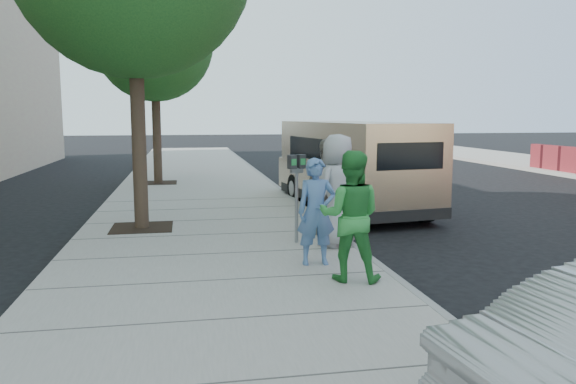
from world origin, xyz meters
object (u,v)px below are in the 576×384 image
Objects in this scene: person_green_shirt at (350,216)px; person_gray_shirt at (338,190)px; van at (352,164)px; parking_meter at (297,179)px; person_striped_polo at (328,187)px; tree_far at (155,37)px; person_officer at (316,212)px.

person_green_shirt is 0.92× the size of person_gray_shirt.
van reaches higher than person_gray_shirt.
person_gray_shirt is (0.37, 1.99, 0.07)m from person_green_shirt.
van is at bearing 38.74° from parking_meter.
person_striped_polo is (0.06, 0.92, -0.06)m from person_gray_shirt.
van is (4.96, -5.46, -3.71)m from tree_far.
tree_far is 3.37× the size of person_gray_shirt.
parking_meter is at bearing -63.67° from person_green_shirt.
parking_meter is 2.38m from person_green_shirt.
van is 3.76m from person_striped_polo.
person_striped_polo reaches higher than parking_meter.
person_striped_polo is at bearing -68.80° from tree_far.
person_officer is (0.01, -1.47, -0.32)m from parking_meter.
person_green_shirt is at bearing 56.13° from person_striped_polo.
person_green_shirt is at bearing -105.70° from parking_meter.
person_officer is at bearing -119.86° from van.
van is 6.64m from person_green_shirt.
person_striped_polo reaches higher than person_green_shirt.
person_striped_polo is at bearing -78.79° from person_green_shirt.
tree_far reaches higher than van.
person_gray_shirt reaches higher than person_green_shirt.
van is at bearing -87.26° from person_green_shirt.
person_green_shirt is 0.98× the size of person_striped_polo.
person_officer is 1.29m from person_gray_shirt.
person_officer is at bearing -53.67° from person_green_shirt.
person_gray_shirt reaches higher than person_officer.
person_officer is 0.89× the size of person_striped_polo.
tree_far is 12.78m from person_green_shirt.
person_officer is at bearing 45.63° from person_striped_polo.
person_green_shirt is at bearing -70.89° from person_officer.
tree_far is 10.49m from parking_meter.
person_gray_shirt reaches higher than person_striped_polo.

